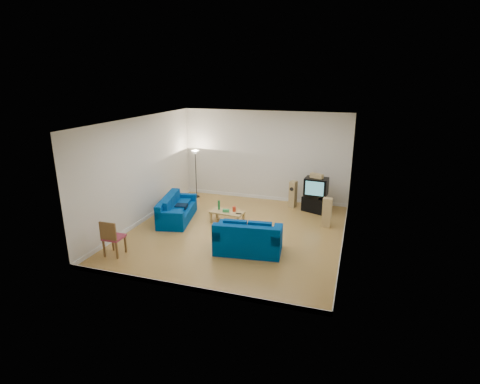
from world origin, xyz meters
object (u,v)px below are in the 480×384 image
(sofa_loveseat, at_px, (248,241))
(coffee_table, at_px, (227,213))
(sofa_three_seat, at_px, (176,211))
(television, at_px, (316,186))
(tv_stand, at_px, (315,205))

(sofa_loveseat, height_order, coffee_table, sofa_loveseat)
(sofa_three_seat, relative_size, sofa_loveseat, 1.16)
(sofa_three_seat, distance_m, television, 4.60)
(sofa_loveseat, bearing_deg, coffee_table, 117.29)
(tv_stand, bearing_deg, coffee_table, -121.52)
(coffee_table, relative_size, television, 1.39)
(sofa_three_seat, distance_m, sofa_loveseat, 3.17)
(sofa_three_seat, relative_size, coffee_table, 1.92)
(sofa_loveseat, bearing_deg, television, 63.55)
(coffee_table, distance_m, tv_stand, 3.06)
(sofa_loveseat, xyz_separation_m, tv_stand, (1.25, 3.59, -0.07))
(sofa_loveseat, relative_size, television, 2.31)
(coffee_table, bearing_deg, tv_stand, 37.10)
(sofa_three_seat, relative_size, tv_stand, 2.58)
(sofa_three_seat, distance_m, coffee_table, 1.64)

